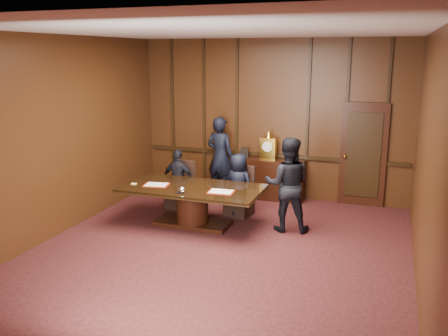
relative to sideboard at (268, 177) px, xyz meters
name	(u,v)px	position (x,y,z in m)	size (l,w,h in m)	color
room	(224,149)	(0.07, -3.12, 1.24)	(7.00, 7.04, 3.50)	black
sideboard	(268,177)	(0.00, 0.00, 0.00)	(1.60, 0.45, 1.54)	black
conference_table	(192,200)	(-0.90, -2.16, 0.02)	(2.62, 1.32, 0.76)	black
folder_left	(156,185)	(-1.57, -2.29, 0.28)	(0.51, 0.41, 0.02)	maroon
folder_right	(221,192)	(-0.27, -2.32, 0.28)	(0.49, 0.37, 0.02)	maroon
inkstand	(182,190)	(-0.90, -2.61, 0.33)	(0.20, 0.14, 0.12)	white
notepad	(134,184)	(-2.01, -2.37, 0.28)	(0.10, 0.07, 0.01)	#FFEC7C
chair_left	(181,195)	(-1.55, -1.28, -0.19)	(0.56, 0.56, 0.99)	black
chair_right	(240,201)	(-0.25, -1.28, -0.19)	(0.55, 0.55, 0.99)	black
signatory_left	(179,180)	(-1.55, -1.36, 0.15)	(0.74, 0.31, 1.27)	black
signatory_right	(238,185)	(-0.25, -1.36, 0.15)	(0.62, 0.41, 1.28)	black
witness_left	(220,157)	(-1.07, -0.16, 0.42)	(0.66, 0.44, 1.82)	black
witness_right	(288,185)	(0.82, -1.80, 0.38)	(0.84, 0.66, 1.73)	black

